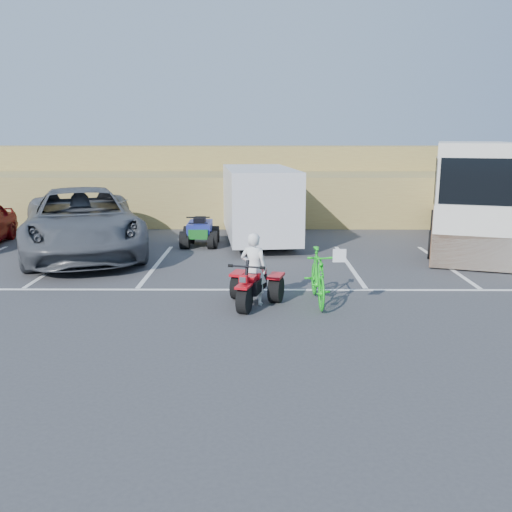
{
  "coord_description": "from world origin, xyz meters",
  "views": [
    {
      "loc": [
        0.18,
        -9.82,
        3.48
      ],
      "look_at": [
        0.11,
        1.55,
        1.0
      ],
      "focal_mm": 38.0,
      "sensor_mm": 36.0,
      "label": 1
    }
  ],
  "objects_px": {
    "cargo_trailer": "(259,202)",
    "rv_motorhome": "(470,200)",
    "grey_pickup": "(82,222)",
    "red_trike_atv": "(252,306)",
    "quad_atv_blue": "(200,245)",
    "rider": "(254,269)",
    "quad_atv_green": "(201,246)",
    "green_dirt_bike": "(318,276)"
  },
  "relations": [
    {
      "from": "green_dirt_bike",
      "to": "quad_atv_blue",
      "type": "distance_m",
      "value": 7.21
    },
    {
      "from": "red_trike_atv",
      "to": "cargo_trailer",
      "type": "height_order",
      "value": "cargo_trailer"
    },
    {
      "from": "rider",
      "to": "cargo_trailer",
      "type": "xyz_separation_m",
      "value": [
        0.1,
        7.15,
        0.58
      ]
    },
    {
      "from": "grey_pickup",
      "to": "quad_atv_green",
      "type": "relative_size",
      "value": 5.42
    },
    {
      "from": "red_trike_atv",
      "to": "cargo_trailer",
      "type": "xyz_separation_m",
      "value": [
        0.14,
        7.3,
        1.36
      ]
    },
    {
      "from": "red_trike_atv",
      "to": "rv_motorhome",
      "type": "relative_size",
      "value": 0.16
    },
    {
      "from": "rider",
      "to": "quad_atv_blue",
      "type": "height_order",
      "value": "rider"
    },
    {
      "from": "rider",
      "to": "cargo_trailer",
      "type": "distance_m",
      "value": 7.18
    },
    {
      "from": "cargo_trailer",
      "to": "rv_motorhome",
      "type": "distance_m",
      "value": 7.16
    },
    {
      "from": "red_trike_atv",
      "to": "green_dirt_bike",
      "type": "distance_m",
      "value": 1.55
    },
    {
      "from": "rider",
      "to": "rv_motorhome",
      "type": "distance_m",
      "value": 10.24
    },
    {
      "from": "rider",
      "to": "quad_atv_green",
      "type": "height_order",
      "value": "rider"
    },
    {
      "from": "green_dirt_bike",
      "to": "cargo_trailer",
      "type": "distance_m",
      "value": 7.22
    },
    {
      "from": "grey_pickup",
      "to": "quad_atv_green",
      "type": "distance_m",
      "value": 3.81
    },
    {
      "from": "quad_atv_blue",
      "to": "rv_motorhome",
      "type": "bearing_deg",
      "value": 3.26
    },
    {
      "from": "rv_motorhome",
      "to": "cargo_trailer",
      "type": "bearing_deg",
      "value": -161.71
    },
    {
      "from": "grey_pickup",
      "to": "quad_atv_green",
      "type": "xyz_separation_m",
      "value": [
        3.48,
        1.18,
        -0.99
      ]
    },
    {
      "from": "cargo_trailer",
      "to": "quad_atv_blue",
      "type": "bearing_deg",
      "value": -168.12
    },
    {
      "from": "rider",
      "to": "green_dirt_bike",
      "type": "xyz_separation_m",
      "value": [
        1.37,
        0.08,
        -0.19
      ]
    },
    {
      "from": "quad_atv_blue",
      "to": "quad_atv_green",
      "type": "relative_size",
      "value": 1.21
    },
    {
      "from": "red_trike_atv",
      "to": "green_dirt_bike",
      "type": "xyz_separation_m",
      "value": [
        1.41,
        0.23,
        0.59
      ]
    },
    {
      "from": "quad_atv_blue",
      "to": "quad_atv_green",
      "type": "height_order",
      "value": "quad_atv_blue"
    },
    {
      "from": "rider",
      "to": "quad_atv_green",
      "type": "distance_m",
      "value": 6.62
    },
    {
      "from": "cargo_trailer",
      "to": "quad_atv_blue",
      "type": "distance_m",
      "value": 2.46
    },
    {
      "from": "green_dirt_bike",
      "to": "grey_pickup",
      "type": "bearing_deg",
      "value": 141.48
    },
    {
      "from": "quad_atv_green",
      "to": "grey_pickup",
      "type": "bearing_deg",
      "value": -158.92
    },
    {
      "from": "rider",
      "to": "quad_atv_blue",
      "type": "bearing_deg",
      "value": -58.54
    },
    {
      "from": "cargo_trailer",
      "to": "rv_motorhome",
      "type": "height_order",
      "value": "rv_motorhome"
    },
    {
      "from": "grey_pickup",
      "to": "cargo_trailer",
      "type": "distance_m",
      "value": 5.76
    },
    {
      "from": "rider",
      "to": "quad_atv_green",
      "type": "relative_size",
      "value": 1.17
    },
    {
      "from": "red_trike_atv",
      "to": "cargo_trailer",
      "type": "relative_size",
      "value": 0.27
    },
    {
      "from": "grey_pickup",
      "to": "rider",
      "type": "bearing_deg",
      "value": -63.76
    },
    {
      "from": "grey_pickup",
      "to": "cargo_trailer",
      "type": "bearing_deg",
      "value": 0.9
    },
    {
      "from": "cargo_trailer",
      "to": "quad_atv_green",
      "type": "distance_m",
      "value": 2.48
    },
    {
      "from": "rv_motorhome",
      "to": "quad_atv_green",
      "type": "height_order",
      "value": "rv_motorhome"
    },
    {
      "from": "rider",
      "to": "green_dirt_bike",
      "type": "distance_m",
      "value": 1.39
    },
    {
      "from": "rider",
      "to": "cargo_trailer",
      "type": "relative_size",
      "value": 0.28
    },
    {
      "from": "grey_pickup",
      "to": "rv_motorhome",
      "type": "height_order",
      "value": "rv_motorhome"
    },
    {
      "from": "green_dirt_bike",
      "to": "quad_atv_green",
      "type": "relative_size",
      "value": 1.48
    },
    {
      "from": "quad_atv_blue",
      "to": "green_dirt_bike",
      "type": "bearing_deg",
      "value": -64.42
    },
    {
      "from": "rider",
      "to": "grey_pickup",
      "type": "relative_size",
      "value": 0.22
    },
    {
      "from": "grey_pickup",
      "to": "quad_atv_green",
      "type": "height_order",
      "value": "grey_pickup"
    }
  ]
}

